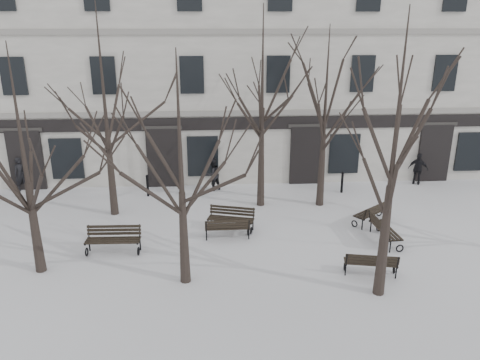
{
  "coord_description": "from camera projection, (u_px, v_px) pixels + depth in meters",
  "views": [
    {
      "loc": [
        -1.19,
        -14.05,
        7.78
      ],
      "look_at": [
        -0.1,
        3.0,
        1.93
      ],
      "focal_mm": 35.0,
      "sensor_mm": 36.0,
      "label": 1
    }
  ],
  "objects": [
    {
      "name": "bench_0",
      "position": [
        113.0,
        239.0,
        16.4
      ],
      "size": [
        1.91,
        0.75,
        0.95
      ],
      "rotation": [
        0.0,
        0.0,
        -0.03
      ],
      "color": "black",
      "rests_on": "ground"
    },
    {
      "name": "bollard_b",
      "position": [
        342.0,
        181.0,
        22.11
      ],
      "size": [
        0.13,
        0.13,
        1.04
      ],
      "color": "black",
      "rests_on": "ground"
    },
    {
      "name": "bench_1",
      "position": [
        227.0,
        227.0,
        17.44
      ],
      "size": [
        1.68,
        0.63,
        0.84
      ],
      "rotation": [
        0.0,
        0.0,
        3.15
      ],
      "color": "black",
      "rests_on": "ground"
    },
    {
      "name": "bench_5",
      "position": [
        384.0,
        229.0,
        17.18
      ],
      "size": [
        0.79,
        1.87,
        0.92
      ],
      "rotation": [
        0.0,
        0.0,
        1.64
      ],
      "color": "black",
      "rests_on": "ground"
    },
    {
      "name": "bench_4",
      "position": [
        373.0,
        212.0,
        18.77
      ],
      "size": [
        1.78,
        1.58,
        0.9
      ],
      "rotation": [
        0.0,
        0.0,
        3.8
      ],
      "color": "black",
      "rests_on": "ground"
    },
    {
      "name": "pedestrian_a",
      "position": [
        23.0,
        190.0,
        22.59
      ],
      "size": [
        0.71,
        0.69,
        1.64
      ],
      "primitive_type": "imported",
      "rotation": [
        0.0,
        0.0,
        0.72
      ],
      "color": "black",
      "rests_on": "ground"
    },
    {
      "name": "building",
      "position": [
        230.0,
        63.0,
        26.31
      ],
      "size": [
        40.4,
        10.2,
        11.4
      ],
      "color": "beige",
      "rests_on": "ground"
    },
    {
      "name": "tree_1",
      "position": [
        180.0,
        144.0,
        13.29
      ],
      "size": [
        4.97,
        4.97,
        7.1
      ],
      "color": "black",
      "rests_on": "ground"
    },
    {
      "name": "ground",
      "position": [
        248.0,
        262.0,
        15.86
      ],
      "size": [
        100.0,
        100.0,
        0.0
      ],
      "primitive_type": "plane",
      "color": "white",
      "rests_on": "ground"
    },
    {
      "name": "tree_2",
      "position": [
        396.0,
        127.0,
        12.41
      ],
      "size": [
        5.71,
        5.71,
        8.16
      ],
      "color": "black",
      "rests_on": "ground"
    },
    {
      "name": "tree_5",
      "position": [
        262.0,
        85.0,
        19.09
      ],
      "size": [
        5.89,
        5.89,
        8.42
      ],
      "color": "black",
      "rests_on": "ground"
    },
    {
      "name": "pedestrian_c",
      "position": [
        416.0,
        184.0,
        23.42
      ],
      "size": [
        1.02,
        0.77,
        1.61
      ],
      "primitive_type": "imported",
      "rotation": [
        0.0,
        0.0,
        2.68
      ],
      "color": "black",
      "rests_on": "ground"
    },
    {
      "name": "bollard_a",
      "position": [
        148.0,
        185.0,
        21.65
      ],
      "size": [
        0.13,
        0.13,
        1.04
      ],
      "color": "black",
      "rests_on": "ground"
    },
    {
      "name": "bench_3",
      "position": [
        231.0,
        218.0,
        18.2
      ],
      "size": [
        1.88,
        1.1,
        0.9
      ],
      "rotation": [
        0.0,
        0.0,
        -0.28
      ],
      "color": "black",
      "rests_on": "ground"
    },
    {
      "name": "tree_0",
      "position": [
        21.0,
        136.0,
        13.86
      ],
      "size": [
        5.07,
        5.07,
        7.25
      ],
      "color": "black",
      "rests_on": "ground"
    },
    {
      "name": "pedestrian_b",
      "position": [
        213.0,
        190.0,
        22.61
      ],
      "size": [
        1.0,
        0.96,
        1.62
      ],
      "primitive_type": "imported",
      "rotation": [
        0.0,
        0.0,
        3.76
      ],
      "color": "black",
      "rests_on": "ground"
    },
    {
      "name": "tree_4",
      "position": [
        103.0,
        86.0,
        18.09
      ],
      "size": [
        6.02,
        6.02,
        8.6
      ],
      "color": "black",
      "rests_on": "ground"
    },
    {
      "name": "bench_2",
      "position": [
        371.0,
        263.0,
        14.91
      ],
      "size": [
        1.73,
        0.91,
        0.83
      ],
      "rotation": [
        0.0,
        0.0,
        2.95
      ],
      "color": "black",
      "rests_on": "ground"
    },
    {
      "name": "tree_6",
      "position": [
        326.0,
        97.0,
        19.27
      ],
      "size": [
        5.36,
        5.36,
        7.66
      ],
      "color": "black",
      "rests_on": "ground"
    }
  ]
}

